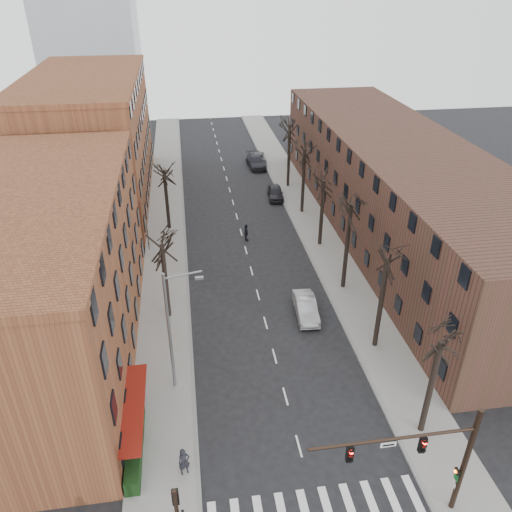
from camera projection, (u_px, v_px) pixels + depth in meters
name	position (u px, v px, depth m)	size (l,w,h in m)	color
ground	(316.00, 509.00, 26.08)	(160.00, 160.00, 0.00)	black
sidewalk_left	(166.00, 224.00, 55.01)	(4.00, 90.00, 0.15)	gray
sidewalk_right	(307.00, 215.00, 57.06)	(4.00, 90.00, 0.15)	gray
building_left_near	(37.00, 283.00, 33.89)	(12.00, 26.00, 12.00)	brown
building_left_far	(92.00, 142.00, 58.24)	(12.00, 28.00, 14.00)	brown
building_right	(397.00, 187.00, 51.35)	(12.00, 50.00, 10.00)	#4B2B23
awning_left	(139.00, 438.00, 30.01)	(1.20, 7.00, 0.15)	maroon
hedge	(135.00, 444.00, 28.82)	(0.80, 6.00, 1.00)	black
tree_right_a	(420.00, 431.00, 30.48)	(5.20, 5.20, 10.00)	black
tree_right_b	(374.00, 346.00, 37.34)	(5.20, 5.20, 10.80)	black
tree_right_c	(343.00, 288.00, 44.19)	(5.20, 5.20, 11.60)	black
tree_right_d	(319.00, 245.00, 51.05)	(5.20, 5.20, 10.00)	black
tree_right_e	(302.00, 212.00, 57.91)	(5.20, 5.20, 10.80)	black
tree_right_f	(288.00, 186.00, 64.76)	(5.20, 5.20, 11.60)	black
tree_left_a	(169.00, 316.00, 40.53)	(5.20, 5.20, 9.50)	black
tree_left_b	(170.00, 229.00, 54.24)	(5.20, 5.20, 9.50)	black
signal_mast_arm	(438.00, 456.00, 23.73)	(8.14, 0.30, 7.20)	black
streetlight	(172.00, 327.00, 31.24)	(2.45, 0.22, 9.03)	slate
silver_sedan	(306.00, 307.00, 40.33)	(1.59, 4.55, 1.50)	#A5A8AC
parked_car_near	(275.00, 193.00, 61.06)	(1.76, 4.38, 1.49)	black
parked_car_mid	(256.00, 162.00, 70.76)	(2.22, 5.46, 1.58)	black
parked_car_far	(258.00, 158.00, 72.46)	(2.17, 4.71, 1.31)	slate
pedestrian_a	(184.00, 462.00, 27.34)	(0.66, 0.43, 1.81)	black
pedestrian_crossing	(246.00, 233.00, 51.41)	(1.09, 0.45, 1.86)	black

